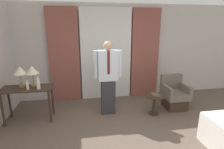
% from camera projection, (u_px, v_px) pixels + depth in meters
% --- Properties ---
extents(wall_back, '(10.00, 0.06, 2.70)m').
position_uv_depth(wall_back, '(105.00, 52.00, 5.09)').
color(wall_back, beige).
rests_on(wall_back, ground_plane).
extents(curtain_sheer_center, '(1.43, 0.06, 2.58)m').
position_uv_depth(curtain_sheer_center, '(106.00, 55.00, 4.99)').
color(curtain_sheer_center, white).
rests_on(curtain_sheer_center, ground_plane).
extents(curtain_drape_left, '(0.83, 0.06, 2.58)m').
position_uv_depth(curtain_drape_left, '(64.00, 56.00, 4.80)').
color(curtain_drape_left, brown).
rests_on(curtain_drape_left, ground_plane).
extents(curtain_drape_right, '(0.83, 0.06, 2.58)m').
position_uv_depth(curtain_drape_right, '(145.00, 54.00, 5.18)').
color(curtain_drape_right, brown).
rests_on(curtain_drape_right, ground_plane).
extents(desk, '(1.08, 0.51, 0.78)m').
position_uv_depth(desk, '(28.00, 94.00, 3.85)').
color(desk, '#38281E').
rests_on(desk, ground_plane).
extents(table_lamp_left, '(0.28, 0.28, 0.46)m').
position_uv_depth(table_lamp_left, '(20.00, 71.00, 3.79)').
color(table_lamp_left, '#9E7F47').
rests_on(table_lamp_left, desk).
extents(table_lamp_right, '(0.28, 0.28, 0.46)m').
position_uv_depth(table_lamp_right, '(32.00, 71.00, 3.83)').
color(table_lamp_right, '#9E7F47').
rests_on(table_lamp_right, desk).
extents(bottle_near_edge, '(0.06, 0.06, 0.22)m').
position_uv_depth(bottle_near_edge, '(27.00, 85.00, 3.69)').
color(bottle_near_edge, silver).
rests_on(bottle_near_edge, desk).
extents(bottle_by_lamp, '(0.08, 0.08, 0.28)m').
position_uv_depth(bottle_by_lamp, '(38.00, 84.00, 3.71)').
color(bottle_by_lamp, silver).
rests_on(bottle_by_lamp, desk).
extents(person, '(0.66, 0.22, 1.76)m').
position_uv_depth(person, '(108.00, 76.00, 4.08)').
color(person, '#2D2D33').
rests_on(person, ground_plane).
extents(armchair, '(0.59, 0.61, 0.85)m').
position_uv_depth(armchair, '(174.00, 96.00, 4.56)').
color(armchair, '#38281E').
rests_on(armchair, ground_plane).
extents(side_table, '(0.44, 0.44, 0.49)m').
position_uv_depth(side_table, '(154.00, 101.00, 4.19)').
color(side_table, '#38281E').
rests_on(side_table, ground_plane).
extents(book, '(0.16, 0.24, 0.03)m').
position_uv_depth(book, '(155.00, 95.00, 4.15)').
color(book, brown).
rests_on(book, side_table).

